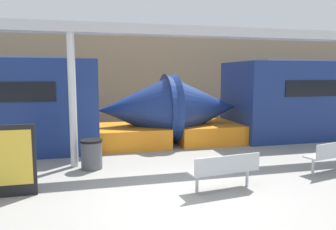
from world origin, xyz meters
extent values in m
plane|color=gray|center=(0.00, 0.00, 0.00)|extent=(60.00, 60.00, 0.00)
cube|color=#9E8460|center=(0.00, 11.05, 2.50)|extent=(56.00, 0.20, 5.00)
cone|color=navy|center=(2.44, 5.61, 1.32)|extent=(2.91, 2.63, 2.63)
cube|color=orange|center=(2.71, 5.61, 0.35)|extent=(2.62, 2.46, 0.70)
cone|color=navy|center=(-0.04, 5.61, 1.32)|extent=(2.91, 2.63, 2.63)
cube|color=orange|center=(-0.32, 5.61, 0.35)|extent=(2.62, 2.46, 0.70)
cube|color=#ADB2B7|center=(1.05, 0.30, 0.46)|extent=(1.68, 0.65, 0.04)
cube|color=#ADB2B7|center=(1.08, 0.11, 0.66)|extent=(1.63, 0.25, 0.37)
cylinder|color=#ADB2B7|center=(0.40, 0.22, 0.22)|extent=(0.07, 0.07, 0.44)
cylinder|color=#ADB2B7|center=(1.70, 0.39, 0.22)|extent=(0.07, 0.07, 0.44)
cube|color=#ADB2B7|center=(4.40, 0.90, 0.46)|extent=(1.61, 0.78, 0.04)
cylinder|color=#ADB2B7|center=(3.80, 0.76, 0.22)|extent=(0.07, 0.07, 0.44)
cylinder|color=#4C4F54|center=(-1.79, 2.76, 0.38)|extent=(0.58, 0.58, 0.76)
cylinder|color=black|center=(-1.79, 2.76, 0.79)|extent=(0.61, 0.61, 0.06)
cube|color=black|center=(-3.47, 1.04, 0.78)|extent=(0.97, 0.06, 1.56)
cube|color=gold|center=(-3.47, 1.01, 0.86)|extent=(0.83, 0.01, 1.19)
cylinder|color=silver|center=(-2.26, 3.13, 1.87)|extent=(0.21, 0.21, 3.73)
cube|color=#B7B7BC|center=(-2.26, 3.13, 3.87)|extent=(28.00, 0.60, 0.28)
camera|label=1|loc=(-1.94, -6.35, 2.62)|focal=35.00mm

